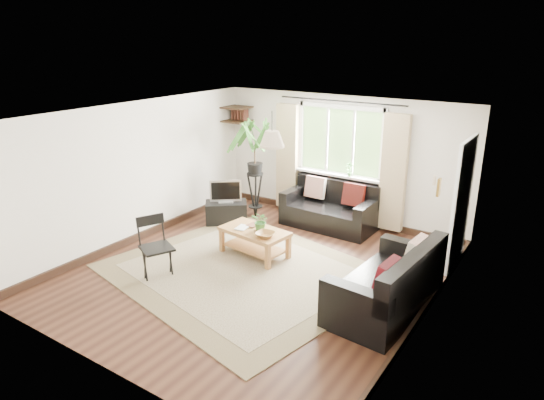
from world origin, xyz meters
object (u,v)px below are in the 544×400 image
Objects in this scene: tv_stand at (226,212)px; palm_stand at (255,170)px; sofa_right at (386,280)px; sofa_back at (329,206)px; coffee_table at (255,243)px; folding_chair at (157,249)px.

palm_stand is (0.27, 0.58, 0.76)m from tv_stand.
sofa_right is 3.92m from palm_stand.
sofa_back is 1.55× the size of coffee_table.
palm_stand is at bearing -166.31° from sofa_back.
sofa_back is at bearing -11.50° from tv_stand.
tv_stand is at bearing -104.67° from sofa_right.
sofa_right is 1.98× the size of folding_chair.
folding_chair reaches higher than sofa_back.
coffee_table is 1.95m from palm_stand.
tv_stand is 0.99m from palm_stand.
palm_stand is at bearing 30.80° from folding_chair.
sofa_right is at bearing -58.25° from tv_stand.
sofa_right is at bearing -46.70° from folding_chair.
coffee_table is 1.59m from tv_stand.
sofa_right is 0.94× the size of palm_stand.
sofa_back is 3.42m from folding_chair.
sofa_back is 0.94× the size of sofa_right.
sofa_back is 1.86m from coffee_table.
tv_stand is (-3.67, 1.30, -0.22)m from sofa_right.
sofa_back is at bearing 12.33° from palm_stand.
sofa_right reaches higher than coffee_table.
sofa_right reaches higher than tv_stand.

